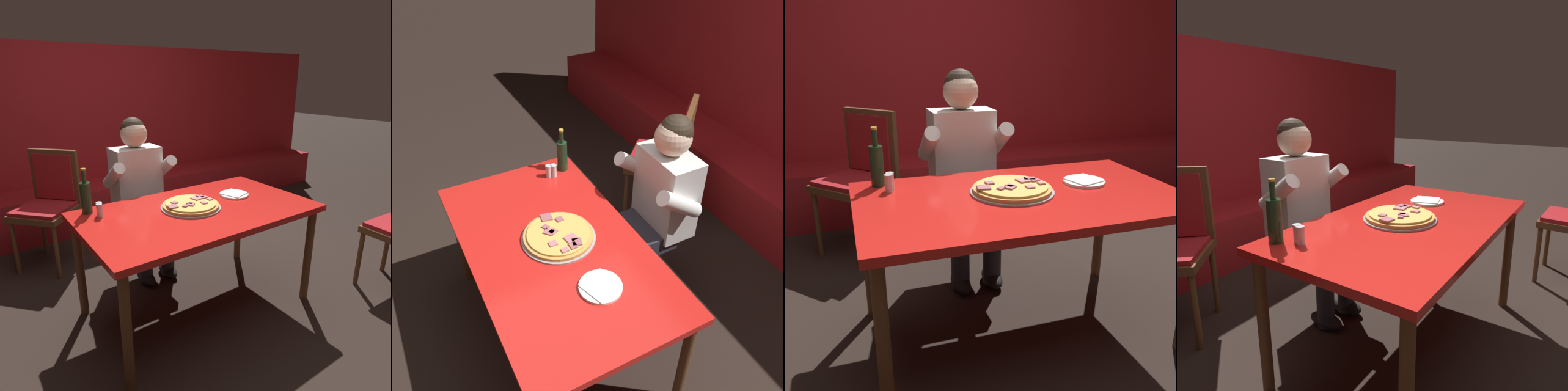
{
  "view_description": "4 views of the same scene",
  "coord_description": "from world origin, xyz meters",
  "views": [
    {
      "loc": [
        -1.23,
        -1.75,
        1.57
      ],
      "look_at": [
        0.01,
        0.04,
        0.83
      ],
      "focal_mm": 32.0,
      "sensor_mm": 36.0,
      "label": 1
    },
    {
      "loc": [
        1.56,
        -0.62,
        2.34
      ],
      "look_at": [
        -0.08,
        0.24,
        0.93
      ],
      "focal_mm": 40.0,
      "sensor_mm": 36.0,
      "label": 2
    },
    {
      "loc": [
        -0.77,
        -1.76,
        1.41
      ],
      "look_at": [
        -0.15,
        0.17,
        0.7
      ],
      "focal_mm": 40.0,
      "sensor_mm": 36.0,
      "label": 3
    },
    {
      "loc": [
        -1.59,
        -0.84,
        1.34
      ],
      "look_at": [
        -0.14,
        0.15,
        0.89
      ],
      "focal_mm": 32.0,
      "sensor_mm": 36.0,
      "label": 4
    }
  ],
  "objects": [
    {
      "name": "booth_wall_panel",
      "position": [
        0.0,
        2.18,
        0.95
      ],
      "size": [
        6.8,
        0.16,
        1.9
      ],
      "primitive_type": "cube",
      "color": "#A3191E",
      "rests_on": "ground_plane"
    },
    {
      "name": "beer_bottle",
      "position": [
        -0.62,
        0.35,
        0.86
      ],
      "size": [
        0.07,
        0.07,
        0.29
      ],
      "color": "#19381E",
      "rests_on": "main_dining_table"
    },
    {
      "name": "diner_seated_blue_shirt",
      "position": [
        -0.07,
        0.69,
        0.71
      ],
      "size": [
        0.53,
        0.53,
        1.27
      ],
      "color": "black",
      "rests_on": "ground_plane"
    },
    {
      "name": "pizza",
      "position": [
        -0.03,
        0.04,
        0.77
      ],
      "size": [
        0.4,
        0.4,
        0.05
      ],
      "color": "#9E9EA3",
      "rests_on": "main_dining_table"
    },
    {
      "name": "plate_white_paper",
      "position": [
        0.37,
        0.07,
        0.76
      ],
      "size": [
        0.21,
        0.21,
        0.02
      ],
      "color": "white",
      "rests_on": "main_dining_table"
    },
    {
      "name": "ground_plane",
      "position": [
        0.0,
        0.0,
        0.0
      ],
      "size": [
        24.0,
        24.0,
        0.0
      ],
      "primitive_type": "plane",
      "color": "black"
    },
    {
      "name": "booth_bench",
      "position": [
        0.0,
        1.86,
        0.23
      ],
      "size": [
        6.46,
        0.48,
        0.46
      ],
      "primitive_type": "cube",
      "color": "#A3191E",
      "rests_on": "ground_plane"
    },
    {
      "name": "shaker_oregano",
      "position": [
        -0.58,
        0.23,
        0.79
      ],
      "size": [
        0.04,
        0.04,
        0.09
      ],
      "color": "silver",
      "rests_on": "main_dining_table"
    },
    {
      "name": "shaker_red_pepper_flakes",
      "position": [
        -0.57,
        0.26,
        0.79
      ],
      "size": [
        0.04,
        0.04,
        0.09
      ],
      "color": "silver",
      "rests_on": "main_dining_table"
    },
    {
      "name": "main_dining_table",
      "position": [
        0.0,
        0.0,
        0.67
      ],
      "size": [
        1.52,
        0.87,
        0.75
      ],
      "color": "brown",
      "rests_on": "ground_plane"
    }
  ]
}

